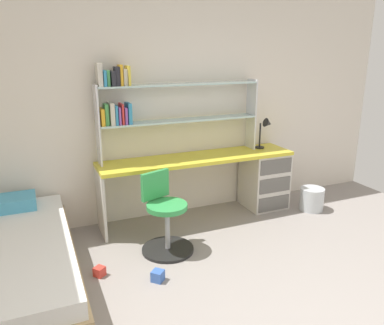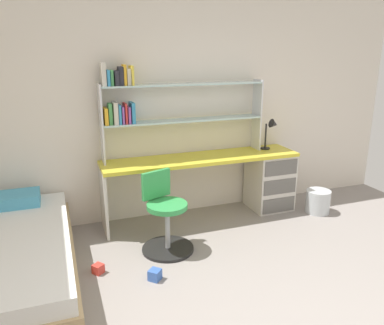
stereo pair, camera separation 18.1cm
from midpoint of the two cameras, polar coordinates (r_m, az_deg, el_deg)
name	(u,v)px [view 2 (the right image)]	position (r m, az deg, el deg)	size (l,w,h in m)	color
room_shell	(74,137)	(2.89, -15.36, 3.69)	(5.79, 6.44, 2.69)	silver
desk	(250,177)	(4.82, 9.62, -2.14)	(2.31, 0.51, 0.75)	gold
bookshelf_hutch	(157,103)	(4.30, -3.93, 8.73)	(1.89, 0.22, 1.06)	silver
desk_lamp	(272,129)	(4.86, 12.77, 4.83)	(0.20, 0.17, 0.38)	black
swivel_chair	(166,220)	(3.88, -2.58, -8.54)	(0.52, 0.52, 0.79)	black
bed_platform	(11,262)	(3.66, -23.88, -13.33)	(1.04, 2.06, 0.56)	tan
waste_bin	(318,201)	(5.07, 19.06, -5.45)	(0.30, 0.30, 0.28)	silver
toy_block_blue_2	(155,275)	(3.53, -3.98, -16.22)	(0.10, 0.10, 0.10)	#3860B7
toy_block_red_4	(98,269)	(3.70, -12.27, -15.10)	(0.09, 0.09, 0.09)	red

